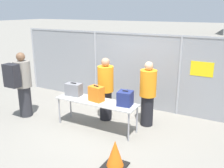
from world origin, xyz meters
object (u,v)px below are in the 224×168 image
at_px(suitcase_navy, 125,98).
at_px(utility_trailer, 206,85).
at_px(traveler_hooded, 21,83).
at_px(security_worker_near, 106,89).
at_px(traffic_cone, 115,155).
at_px(suitcase_grey, 74,89).
at_px(inspection_table, 96,103).
at_px(suitcase_orange, 96,94).
at_px(security_worker_far, 148,93).

xyz_separation_m(suitcase_navy, utility_trailer, (1.30, 3.82, -0.51)).
distance_m(suitcase_navy, traveler_hooded, 3.01).
relative_size(security_worker_near, traffic_cone, 3.10).
height_order(suitcase_grey, security_worker_near, security_worker_near).
bearing_deg(inspection_table, suitcase_grey, 174.29).
bearing_deg(suitcase_grey, traveler_hooded, -162.26).
distance_m(suitcase_orange, traffic_cone, 1.86).
bearing_deg(security_worker_near, suitcase_orange, 99.46).
distance_m(utility_trailer, traffic_cone, 5.24).
xyz_separation_m(inspection_table, security_worker_near, (-0.06, 0.58, 0.21)).
distance_m(inspection_table, utility_trailer, 4.43).
xyz_separation_m(suitcase_grey, suitcase_orange, (0.77, -0.08, 0.03)).
bearing_deg(suitcase_grey, utility_trailer, 53.52).
xyz_separation_m(inspection_table, utility_trailer, (2.07, 3.90, -0.28)).
distance_m(traveler_hooded, security_worker_far, 3.49).
bearing_deg(security_worker_far, traffic_cone, 93.43).
distance_m(security_worker_far, traffic_cone, 2.15).
bearing_deg(inspection_table, traveler_hooded, -170.03).
xyz_separation_m(suitcase_grey, suitcase_navy, (1.53, 0.00, 0.01)).
xyz_separation_m(suitcase_grey, traffic_cone, (1.97, -1.34, -0.65)).
distance_m(inspection_table, suitcase_grey, 0.79).
bearing_deg(suitcase_navy, security_worker_near, 149.01).
distance_m(security_worker_far, utility_trailer, 3.31).
bearing_deg(inspection_table, security_worker_near, 95.79).
bearing_deg(inspection_table, utility_trailer, 62.03).
bearing_deg(security_worker_near, traffic_cone, 127.51).
height_order(inspection_table, suitcase_navy, suitcase_navy).
xyz_separation_m(suitcase_orange, traffic_cone, (1.20, -1.25, -0.68)).
bearing_deg(security_worker_far, suitcase_grey, 20.97).
height_order(suitcase_orange, utility_trailer, suitcase_orange).
distance_m(inspection_table, security_worker_far, 1.35).
relative_size(traveler_hooded, traffic_cone, 3.29).
bearing_deg(utility_trailer, traffic_cone, -99.50).
bearing_deg(utility_trailer, suitcase_grey, -126.48).
bearing_deg(security_worker_far, inspection_table, 35.92).
height_order(traveler_hooded, utility_trailer, traveler_hooded).
bearing_deg(security_worker_far, suitcase_navy, 66.32).
xyz_separation_m(suitcase_orange, traveler_hooded, (-2.21, -0.38, 0.08)).
height_order(inspection_table, security_worker_near, security_worker_near).
bearing_deg(suitcase_orange, utility_trailer, 62.15).
relative_size(suitcase_grey, security_worker_far, 0.26).
bearing_deg(traffic_cone, suitcase_grey, 145.83).
distance_m(inspection_table, traffic_cone, 1.80).
bearing_deg(traveler_hooded, suitcase_orange, -1.04).
bearing_deg(utility_trailer, security_worker_near, -122.66).
bearing_deg(security_worker_near, suitcase_grey, 38.63).
relative_size(suitcase_grey, traffic_cone, 0.80).
xyz_separation_m(security_worker_near, security_worker_far, (1.14, 0.21, -0.01)).
relative_size(security_worker_near, utility_trailer, 0.38).
bearing_deg(inspection_table, suitcase_navy, 5.91).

